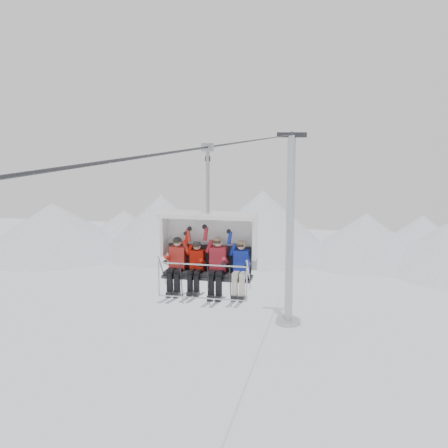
% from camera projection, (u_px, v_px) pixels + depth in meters
% --- Properties ---
extents(ridgeline, '(72.00, 21.00, 7.00)m').
position_uv_depth(ridgeline, '(292.00, 233.00, 59.14)').
color(ridgeline, white).
rests_on(ridgeline, ground).
extents(lift_tower_right, '(2.00, 1.80, 13.48)m').
position_uv_depth(lift_tower_right, '(290.00, 244.00, 38.99)').
color(lift_tower_right, '#ACAFB4').
rests_on(lift_tower_right, ground).
extents(haul_cable, '(0.06, 50.00, 0.06)m').
position_uv_depth(haul_cable, '(224.00, 145.00, 16.51)').
color(haul_cable, '#2B2B30').
rests_on(haul_cable, lift_tower_left).
extents(chairlift_carrier, '(2.56, 1.17, 3.98)m').
position_uv_depth(chairlift_carrier, '(209.00, 244.00, 15.10)').
color(chairlift_carrier, black).
rests_on(chairlift_carrier, haul_cable).
extents(skier_far_left, '(0.42, 1.69, 1.65)m').
position_uv_depth(skier_far_left, '(177.00, 263.00, 15.06)').
color(skier_far_left, red).
rests_on(skier_far_left, chairlift_carrier).
extents(skier_center_left, '(0.37, 1.69, 1.50)m').
position_uv_depth(skier_center_left, '(196.00, 266.00, 14.94)').
color(skier_center_left, '#BE1205').
rests_on(skier_center_left, chairlift_carrier).
extents(skier_center_right, '(0.44, 1.69, 1.73)m').
position_uv_depth(skier_center_right, '(218.00, 264.00, 14.83)').
color(skier_center_right, '#AA1F2C').
rests_on(skier_center_right, chairlift_carrier).
extents(skier_far_right, '(0.40, 1.69, 1.61)m').
position_uv_depth(skier_far_right, '(241.00, 267.00, 14.70)').
color(skier_far_right, '#1529A4').
rests_on(skier_far_right, chairlift_carrier).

